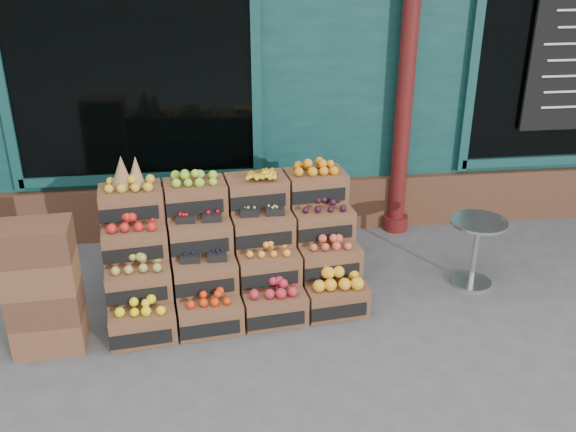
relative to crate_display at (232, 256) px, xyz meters
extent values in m
plane|color=#48484A|center=(0.70, -0.80, -0.43)|extent=(60.00, 60.00, 0.00)
cube|color=#103937|center=(0.70, 1.45, 1.07)|extent=(12.00, 0.12, 3.00)
cube|color=#4B2D1E|center=(0.70, 1.38, -0.13)|extent=(12.00, 0.18, 0.60)
cube|color=black|center=(-0.90, 1.38, 1.32)|extent=(2.40, 0.06, 2.00)
cylinder|color=#4E1212|center=(1.90, 1.25, 1.17)|extent=(0.18, 0.18, 3.20)
cube|color=brown|center=(-0.78, -0.55, -0.30)|extent=(0.58, 0.44, 0.27)
cube|color=black|center=(-0.76, -0.75, -0.32)|extent=(0.50, 0.08, 0.12)
cube|color=yellow|center=(-0.78, -0.55, -0.12)|extent=(0.47, 0.34, 0.09)
cube|color=brown|center=(-0.22, -0.48, -0.30)|extent=(0.58, 0.44, 0.27)
cube|color=black|center=(-0.20, -0.68, -0.32)|extent=(0.50, 0.08, 0.12)
cube|color=red|center=(-0.22, -0.48, -0.12)|extent=(0.47, 0.34, 0.08)
cube|color=brown|center=(0.34, -0.42, -0.30)|extent=(0.58, 0.44, 0.27)
cube|color=black|center=(0.36, -0.61, -0.32)|extent=(0.50, 0.08, 0.12)
cube|color=maroon|center=(0.34, -0.42, -0.11)|extent=(0.47, 0.34, 0.10)
cube|color=brown|center=(0.90, -0.35, -0.30)|extent=(0.58, 0.44, 0.27)
cube|color=black|center=(0.92, -0.55, -0.32)|extent=(0.50, 0.08, 0.12)
cube|color=orange|center=(0.90, -0.35, -0.10)|extent=(0.47, 0.34, 0.13)
cube|color=brown|center=(-0.81, -0.32, -0.02)|extent=(0.58, 0.44, 0.27)
cube|color=black|center=(-0.79, -0.52, -0.05)|extent=(0.50, 0.08, 0.12)
cube|color=olive|center=(-0.81, -0.32, 0.16)|extent=(0.47, 0.34, 0.09)
cube|color=brown|center=(-0.25, -0.25, -0.02)|extent=(0.58, 0.44, 0.27)
cube|color=black|center=(-0.23, -0.45, -0.05)|extent=(0.50, 0.08, 0.12)
cube|color=black|center=(-0.25, -0.25, 0.13)|extent=(0.47, 0.34, 0.03)
cube|color=brown|center=(0.31, -0.19, -0.02)|extent=(0.58, 0.44, 0.27)
cube|color=black|center=(0.34, -0.39, -0.05)|extent=(0.50, 0.08, 0.12)
cube|color=orange|center=(0.31, -0.19, 0.15)|extent=(0.47, 0.34, 0.07)
cube|color=brown|center=(0.87, -0.12, -0.02)|extent=(0.58, 0.44, 0.27)
cube|color=black|center=(0.90, -0.32, -0.05)|extent=(0.50, 0.08, 0.12)
cube|color=#C0462F|center=(0.87, -0.12, 0.15)|extent=(0.47, 0.34, 0.09)
cube|color=brown|center=(-0.84, -0.09, 0.25)|extent=(0.58, 0.44, 0.27)
cube|color=black|center=(-0.81, -0.29, 0.22)|extent=(0.50, 0.08, 0.12)
cube|color=red|center=(-0.84, -0.09, 0.43)|extent=(0.47, 0.34, 0.09)
cube|color=brown|center=(-0.28, -0.03, 0.25)|extent=(0.58, 0.44, 0.27)
cube|color=black|center=(-0.25, -0.22, 0.22)|extent=(0.50, 0.08, 0.12)
cube|color=#BE0610|center=(-0.28, -0.03, 0.40)|extent=(0.47, 0.34, 0.04)
cube|color=brown|center=(0.28, 0.04, 0.25)|extent=(0.58, 0.44, 0.27)
cube|color=black|center=(0.31, -0.16, 0.22)|extent=(0.50, 0.08, 0.12)
cube|color=#98BC47|center=(0.28, 0.04, 0.40)|extent=(0.47, 0.34, 0.03)
cube|color=brown|center=(0.84, 0.11, 0.25)|extent=(0.58, 0.44, 0.27)
cube|color=black|center=(0.87, -0.09, 0.22)|extent=(0.50, 0.08, 0.12)
cube|color=black|center=(0.84, 0.11, 0.42)|extent=(0.47, 0.34, 0.07)
cube|color=brown|center=(-0.86, 0.14, 0.52)|extent=(0.58, 0.44, 0.27)
cube|color=black|center=(-0.84, -0.06, 0.49)|extent=(0.50, 0.08, 0.12)
cube|color=gold|center=(-0.86, 0.14, 0.70)|extent=(0.47, 0.34, 0.09)
cube|color=brown|center=(-0.30, 0.20, 0.52)|extent=(0.58, 0.44, 0.27)
cube|color=black|center=(-0.28, 0.00, 0.49)|extent=(0.50, 0.08, 0.12)
cube|color=#8DBD28|center=(-0.30, 0.20, 0.70)|extent=(0.47, 0.34, 0.09)
cube|color=brown|center=(0.26, 0.27, 0.52)|extent=(0.58, 0.44, 0.27)
cube|color=black|center=(0.28, 0.07, 0.49)|extent=(0.50, 0.08, 0.12)
cube|color=gold|center=(0.26, 0.27, 0.70)|extent=(0.47, 0.34, 0.08)
cube|color=brown|center=(0.82, 0.34, 0.52)|extent=(0.58, 0.44, 0.27)
cube|color=black|center=(0.84, 0.14, 0.49)|extent=(0.50, 0.08, 0.12)
cube|color=orange|center=(0.82, 0.34, 0.70)|extent=(0.47, 0.34, 0.10)
cube|color=#4B2D1E|center=(0.03, -0.22, -0.30)|extent=(2.27, 0.64, 0.27)
cube|color=#4B2D1E|center=(0.00, 0.01, -0.16)|extent=(2.27, 0.64, 0.54)
cube|color=#4B2D1E|center=(-0.02, 0.24, -0.02)|extent=(2.27, 0.64, 0.81)
cone|color=olive|center=(-0.92, 0.14, 0.81)|extent=(0.19, 0.19, 0.31)
cone|color=olive|center=(-0.80, 0.18, 0.79)|extent=(0.17, 0.17, 0.27)
cube|color=brown|center=(-1.52, -0.59, -0.29)|extent=(0.58, 0.42, 0.28)
cube|color=#4B2D1E|center=(-1.52, -0.59, -0.02)|extent=(0.58, 0.42, 0.28)
cube|color=brown|center=(-1.52, -0.59, 0.26)|extent=(0.58, 0.42, 0.28)
cube|color=#4B2D1E|center=(-1.52, -0.59, 0.54)|extent=(0.58, 0.42, 0.28)
cylinder|color=#B8BAC0|center=(2.31, -0.03, -0.42)|extent=(0.39, 0.39, 0.03)
cylinder|color=#B8BAC0|center=(2.31, -0.03, -0.10)|extent=(0.05, 0.05, 0.64)
cylinder|color=#B8BAC0|center=(2.31, -0.03, 0.23)|extent=(0.53, 0.53, 0.03)
imported|color=#1E6927|center=(-1.29, 1.96, 0.45)|extent=(0.74, 0.60, 1.77)
camera|label=1|loc=(-0.12, -5.18, 2.77)|focal=40.00mm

